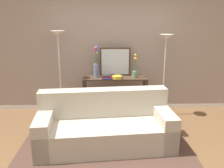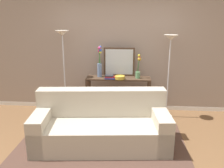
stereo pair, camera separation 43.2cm
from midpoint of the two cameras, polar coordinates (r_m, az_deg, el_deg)
ground_plane at (r=3.83m, az=4.02°, el=-16.82°), size 16.00×16.00×0.02m
back_wall at (r=5.27m, az=4.60°, el=9.74°), size 12.00×0.15×2.99m
area_rug at (r=3.98m, az=0.53°, el=-15.14°), size 2.75×2.03×0.01m
couch at (r=3.97m, az=0.62°, el=-10.13°), size 2.21×1.07×0.88m
console_table at (r=5.03m, az=3.97°, el=-1.31°), size 1.32×0.37×0.83m
floor_lamp_left at (r=4.96m, az=-9.09°, el=8.07°), size 0.28×0.28×1.78m
floor_lamp_right at (r=4.93m, az=16.04°, el=6.94°), size 0.28×0.28×1.70m
wall_mirror at (r=5.05m, az=4.17°, el=5.24°), size 0.64×0.02×0.60m
vase_tall_flowers at (r=4.96m, az=-0.46°, el=4.62°), size 0.10×0.13×0.64m
vase_short_flowers at (r=4.92m, az=8.78°, el=3.55°), size 0.11×0.11×0.49m
fruit_bowl at (r=4.84m, az=4.47°, el=1.56°), size 0.21×0.21×0.07m
book_stack at (r=4.85m, az=2.00°, el=1.64°), size 0.21×0.15×0.07m
book_row_under_console at (r=5.22m, az=-0.55°, el=-6.60°), size 0.30×0.16×0.13m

